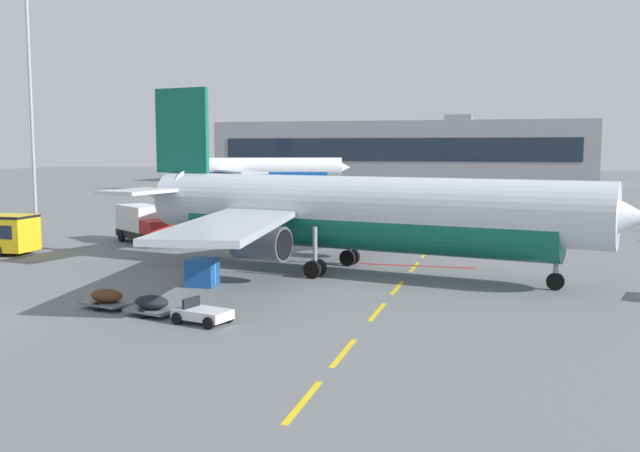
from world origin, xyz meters
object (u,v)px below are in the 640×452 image
airliner_mid_left (260,169)px  apron_light_mast_near (29,60)px  airliner_foreground (353,212)px  uld_cargo_container (202,272)px  baggage_train (152,305)px  catering_truck (144,224)px

airliner_mid_left → apron_light_mast_near: apron_light_mast_near is taller
airliner_foreground → uld_cargo_container: size_ratio=20.37×
uld_cargo_container → airliner_mid_left: bearing=107.8°
airliner_foreground → airliner_mid_left: airliner_foreground is taller
uld_cargo_container → airliner_foreground: bearing=41.1°
apron_light_mast_near → uld_cargo_container: bearing=-42.5°
baggage_train → uld_cargo_container: size_ratio=5.11×
airliner_foreground → catering_truck: 22.34m
uld_cargo_container → catering_truck: bearing=128.0°
airliner_mid_left → uld_cargo_container: size_ratio=19.74×
airliner_foreground → airliner_mid_left: bearing=113.6°
catering_truck → apron_light_mast_near: size_ratio=0.24×
catering_truck → uld_cargo_container: bearing=-52.0°
baggage_train → uld_cargo_container: bearing=96.0°
airliner_mid_left → baggage_train: bearing=-73.1°
airliner_mid_left → catering_truck: airliner_mid_left is taller
airliner_foreground → catering_truck: (-20.08, 9.52, -2.30)m
baggage_train → catering_truck: bearing=119.5°
baggage_train → airliner_mid_left: bearing=106.9°
airliner_mid_left → apron_light_mast_near: 59.44m
baggage_train → apron_light_mast_near: 56.43m
airliner_mid_left → baggage_train: 101.73m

